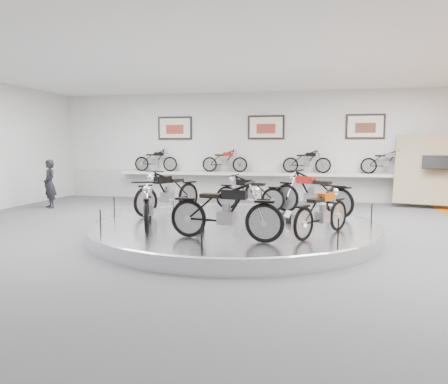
% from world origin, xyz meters
% --- Properties ---
extents(floor, '(16.00, 16.00, 0.00)m').
position_xyz_m(floor, '(0.00, 0.00, 0.00)').
color(floor, '#505153').
rests_on(floor, ground).
extents(ceiling, '(16.00, 16.00, 0.00)m').
position_xyz_m(ceiling, '(0.00, 0.00, 4.00)').
color(ceiling, white).
rests_on(ceiling, wall_back).
extents(wall_back, '(16.00, 0.00, 16.00)m').
position_xyz_m(wall_back, '(0.00, 7.00, 2.00)').
color(wall_back, silver).
rests_on(wall_back, floor).
extents(wall_front, '(16.00, 0.00, 16.00)m').
position_xyz_m(wall_front, '(0.00, -7.00, 2.00)').
color(wall_front, silver).
rests_on(wall_front, floor).
extents(dado_band, '(15.68, 0.04, 1.10)m').
position_xyz_m(dado_band, '(0.00, 6.98, 0.55)').
color(dado_band, '#BCBCBA').
rests_on(dado_band, floor).
extents(display_platform, '(6.40, 6.40, 0.30)m').
position_xyz_m(display_platform, '(0.00, 0.30, 0.15)').
color(display_platform, silver).
rests_on(display_platform, floor).
extents(platform_rim, '(6.40, 6.40, 0.10)m').
position_xyz_m(platform_rim, '(0.00, 0.30, 0.27)').
color(platform_rim, '#B2B2BA').
rests_on(platform_rim, display_platform).
extents(shelf, '(11.00, 0.55, 0.10)m').
position_xyz_m(shelf, '(0.00, 6.70, 1.00)').
color(shelf, silver).
rests_on(shelf, wall_back).
extents(poster_left, '(1.35, 0.06, 0.88)m').
position_xyz_m(poster_left, '(-3.50, 6.96, 2.70)').
color(poster_left, '#EFE3CD').
rests_on(poster_left, wall_back).
extents(poster_center, '(1.35, 0.06, 0.88)m').
position_xyz_m(poster_center, '(0.00, 6.96, 2.70)').
color(poster_center, '#EFE3CD').
rests_on(poster_center, wall_back).
extents(poster_right, '(1.35, 0.06, 0.88)m').
position_xyz_m(poster_right, '(3.50, 6.96, 2.70)').
color(poster_right, '#EFE3CD').
rests_on(poster_right, wall_back).
extents(display_panel, '(2.56, 1.52, 2.30)m').
position_xyz_m(display_panel, '(5.60, 6.10, 1.25)').
color(display_panel, '#998967').
rests_on(display_panel, floor).
extents(shelf_bike_a, '(1.22, 0.43, 0.73)m').
position_xyz_m(shelf_bike_a, '(-4.20, 6.70, 1.42)').
color(shelf_bike_a, black).
rests_on(shelf_bike_a, shelf).
extents(shelf_bike_b, '(1.22, 0.43, 0.73)m').
position_xyz_m(shelf_bike_b, '(-1.50, 6.70, 1.42)').
color(shelf_bike_b, maroon).
rests_on(shelf_bike_b, shelf).
extents(shelf_bike_c, '(1.22, 0.43, 0.73)m').
position_xyz_m(shelf_bike_c, '(1.50, 6.70, 1.42)').
color(shelf_bike_c, black).
rests_on(shelf_bike_c, shelf).
extents(shelf_bike_d, '(1.22, 0.43, 0.73)m').
position_xyz_m(shelf_bike_d, '(4.20, 6.70, 1.42)').
color(shelf_bike_d, silver).
rests_on(shelf_bike_d, shelf).
extents(bike_a, '(1.97, 1.57, 1.12)m').
position_xyz_m(bike_a, '(1.70, 1.71, 0.86)').
color(bike_a, maroon).
rests_on(bike_a, display_platform).
extents(bike_b, '(1.72, 0.89, 0.96)m').
position_xyz_m(bike_b, '(0.08, 2.19, 0.78)').
color(bike_b, black).
rests_on(bike_b, display_platform).
extents(bike_c, '(1.45, 2.01, 1.12)m').
position_xyz_m(bike_c, '(-1.88, 1.29, 0.86)').
color(bike_c, black).
rests_on(bike_c, display_platform).
extents(bike_d, '(1.14, 1.84, 1.02)m').
position_xyz_m(bike_d, '(-1.66, -0.67, 0.81)').
color(bike_d, silver).
rests_on(bike_d, display_platform).
extents(bike_e, '(1.92, 0.91, 1.09)m').
position_xyz_m(bike_e, '(0.16, -1.53, 0.84)').
color(bike_e, black).
rests_on(bike_e, display_platform).
extents(bike_f, '(1.33, 1.68, 0.95)m').
position_xyz_m(bike_f, '(1.90, -0.78, 0.78)').
color(bike_f, '#AD4009').
rests_on(bike_f, display_platform).
extents(visitor, '(0.69, 0.65, 1.58)m').
position_xyz_m(visitor, '(-6.68, 3.53, 0.79)').
color(visitor, black).
rests_on(visitor, floor).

